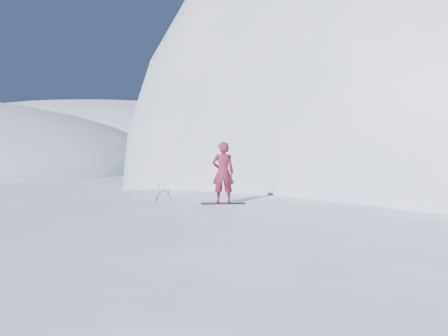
% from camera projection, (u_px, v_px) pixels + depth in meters
% --- Properties ---
extents(ground, '(400.00, 400.00, 0.00)m').
position_uv_depth(ground, '(176.00, 303.00, 10.82)').
color(ground, white).
rests_on(ground, ground).
extents(near_ridge, '(36.00, 28.00, 4.80)m').
position_uv_depth(near_ridge, '(218.00, 269.00, 13.78)').
color(near_ridge, white).
rests_on(near_ridge, ground).
extents(peak_shoulder, '(28.00, 24.00, 18.00)m').
position_uv_depth(peak_shoulder, '(346.00, 202.00, 30.47)').
color(peak_shoulder, white).
rests_on(peak_shoulder, ground).
extents(far_ridge_c, '(140.00, 90.00, 36.00)m').
position_uv_depth(far_ridge_c, '(100.00, 161.00, 121.86)').
color(far_ridge_c, white).
rests_on(far_ridge_c, ground).
extents(wind_bumps, '(16.00, 14.40, 1.00)m').
position_uv_depth(wind_bumps, '(169.00, 277.00, 12.95)').
color(wind_bumps, white).
rests_on(wind_bumps, ground).
extents(snowboard, '(1.46, 0.43, 0.02)m').
position_uv_depth(snowboard, '(223.00, 203.00, 12.97)').
color(snowboard, black).
rests_on(snowboard, near_ridge).
extents(snowboarder, '(0.77, 0.55, 1.97)m').
position_uv_depth(snowboarder, '(223.00, 172.00, 12.92)').
color(snowboarder, maroon).
rests_on(snowboarder, snowboard).
extents(board_tracks, '(1.57, 5.93, 0.04)m').
position_uv_depth(board_tracks, '(162.00, 191.00, 16.58)').
color(board_tracks, silver).
rests_on(board_tracks, ground).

